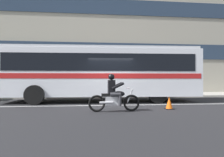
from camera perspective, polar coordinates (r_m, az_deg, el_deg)
name	(u,v)px	position (r m, az deg, el deg)	size (l,w,h in m)	color
ground_plane	(111,104)	(10.71, -0.44, -7.45)	(60.00, 60.00, 0.00)	black
sidewalk_curb	(104,95)	(15.76, -2.25, -4.93)	(28.00, 3.80, 0.15)	#A39E93
lane_center_stripe	(112,105)	(10.12, -0.10, -7.84)	(26.60, 0.14, 0.01)	silver
office_building_facade	(103,33)	(18.53, -2.72, 13.28)	(28.00, 0.89, 11.39)	gray
transit_bus	(101,70)	(11.80, -3.32, 2.36)	(11.53, 3.03, 3.22)	silver
motorcycle_with_rider	(114,96)	(8.07, 0.58, -5.06)	(2.14, 0.64, 1.56)	black
fire_hydrant	(57,91)	(15.10, -15.75, -3.42)	(0.22, 0.30, 0.75)	gold
traffic_cone	(169,103)	(9.15, 16.42, -7.00)	(0.36, 0.36, 0.55)	#EA590F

